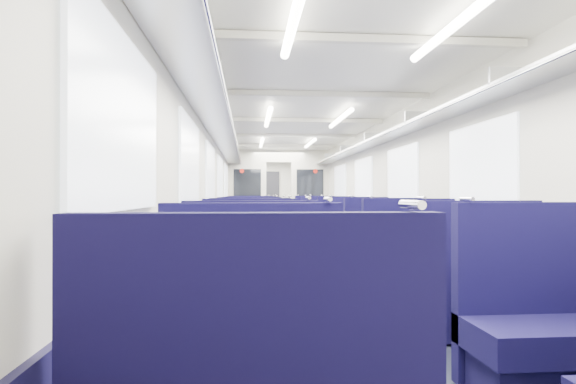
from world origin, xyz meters
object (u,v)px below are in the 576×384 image
object	(u,v)px
seat_6	(250,271)
seat_8	(250,257)
seat_7	(413,270)
seat_19	(315,225)
seat_9	(380,255)
seat_12	(249,238)
seat_15	(332,233)
seat_13	(344,238)
seat_3	(550,333)
seat_5	(467,295)
end_door	(270,197)
bulkhead	(279,190)
seat_14	(249,233)
seat_11	(359,245)
seat_16	(249,229)
seat_10	(250,245)
seat_17	(323,228)
seat_4	(251,297)
seat_18	(249,225)
seat_2	(252,346)

from	to	relation	value
seat_6	seat_8	distance (m)	1.07
seat_7	seat_19	xyz separation A→B (m)	(0.00, 7.07, 0.00)
seat_6	seat_9	distance (m)	2.01
seat_12	seat_15	size ratio (longest dim) A/B	1.00
seat_13	seat_3	bearing A→B (deg)	-90.00
seat_5	seat_19	xyz separation A→B (m)	(0.00, 8.27, 0.00)
end_door	seat_13	size ratio (longest dim) A/B	1.82
seat_3	seat_6	xyz separation A→B (m)	(-1.66, 2.25, 0.00)
bulkhead	seat_8	world-z (taller)	bulkhead
seat_6	seat_12	distance (m)	3.53
seat_19	seat_15	bearing A→B (deg)	-90.00
seat_3	seat_14	size ratio (longest dim) A/B	1.00
seat_11	bulkhead	bearing A→B (deg)	97.80
seat_7	seat_11	distance (m)	2.33
seat_8	seat_16	world-z (taller)	same
end_door	seat_12	xyz separation A→B (m)	(-0.83, -10.24, -0.66)
seat_9	seat_16	size ratio (longest dim) A/B	1.00
seat_5	seat_11	size ratio (longest dim) A/B	1.00
seat_10	seat_16	bearing A→B (deg)	90.00
seat_15	seat_19	world-z (taller)	same
seat_19	seat_11	bearing A→B (deg)	-90.00
bulkhead	seat_6	xyz separation A→B (m)	(-0.83, -8.32, -0.90)
seat_5	seat_17	size ratio (longest dim) A/B	1.00
seat_12	seat_19	distance (m)	3.86
seat_4	seat_7	xyz separation A→B (m)	(1.66, 1.15, 0.00)
seat_18	seat_5	bearing A→B (deg)	-78.37
seat_17	seat_15	bearing A→B (deg)	-90.00
end_door	seat_12	distance (m)	10.29
seat_15	seat_17	bearing A→B (deg)	90.00
end_door	seat_19	distance (m)	6.83
seat_4	seat_15	world-z (taller)	same
seat_3	seat_15	bearing A→B (deg)	90.00
seat_13	seat_14	distance (m)	2.11
seat_2	seat_19	distance (m)	9.49
end_door	seat_19	size ratio (longest dim) A/B	1.82
seat_5	seat_14	xyz separation A→B (m)	(-1.66, 5.94, 0.00)
seat_14	seat_16	distance (m)	1.01
end_door	seat_8	world-z (taller)	end_door
end_door	seat_17	xyz separation A→B (m)	(0.83, -8.01, -0.66)
seat_5	seat_16	distance (m)	7.15
seat_7	seat_14	xyz separation A→B (m)	(-1.66, 4.75, 0.00)
seat_4	seat_8	bearing A→B (deg)	90.00
seat_4	seat_7	bearing A→B (deg)	34.62
seat_3	seat_14	bearing A→B (deg)	103.45
seat_15	seat_4	bearing A→B (deg)	-106.09
end_door	seat_6	bearing A→B (deg)	-93.45
seat_8	seat_12	world-z (taller)	same
seat_6	seat_12	world-z (taller)	same
end_door	seat_14	size ratio (longest dim) A/B	1.82
seat_5	seat_19	world-z (taller)	same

